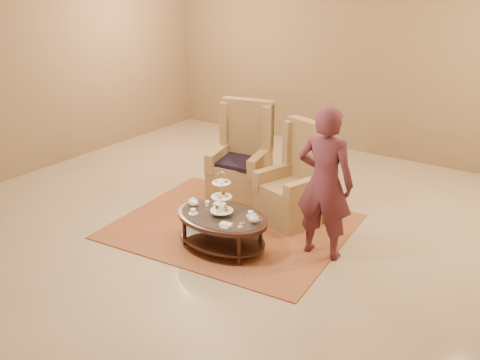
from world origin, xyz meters
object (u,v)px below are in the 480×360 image
Objects in this scene: tea_table at (222,221)px; armchair_right at (297,189)px; armchair_left at (242,165)px; person at (325,183)px.

armchair_right reaches higher than tea_table.
armchair_right is (0.33, 1.17, 0.08)m from tea_table.
armchair_right is at bearing 76.74° from tea_table.
armchair_left is (-0.70, 1.43, 0.11)m from tea_table.
person is at bearing -25.73° from armchair_right.
armchair_left is at bearing -33.53° from person.
tea_table is at bearing -88.23° from armchair_right.
tea_table is 1.60m from armchair_left.
armchair_left reaches higher than armchair_right.
tea_table is at bearing -77.00° from armchair_left.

